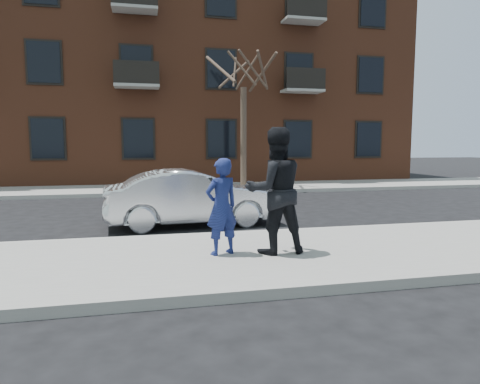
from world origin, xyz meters
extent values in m
plane|color=black|center=(0.00, 0.00, 0.00)|extent=(100.00, 100.00, 0.00)
cube|color=gray|center=(0.00, -0.25, 0.07)|extent=(50.00, 3.50, 0.15)
cube|color=#999691|center=(0.00, 1.55, 0.07)|extent=(50.00, 0.10, 0.15)
cube|color=gray|center=(0.00, 11.25, 0.07)|extent=(50.00, 3.50, 0.15)
cube|color=#999691|center=(0.00, 9.45, 0.07)|extent=(50.00, 0.10, 0.15)
cube|color=brown|center=(2.00, 18.00, 6.00)|extent=(24.00, 10.00, 12.00)
cube|color=black|center=(3.90, 12.94, 2.20)|extent=(1.30, 0.06, 1.70)
cube|color=black|center=(11.50, 12.94, 2.20)|extent=(1.30, 0.06, 1.70)
cube|color=black|center=(3.90, 12.94, 5.40)|extent=(1.30, 0.06, 1.70)
cube|color=black|center=(11.50, 12.94, 5.40)|extent=(1.30, 0.06, 1.70)
cube|color=black|center=(11.50, 12.94, 8.60)|extent=(1.30, 0.06, 1.70)
cylinder|color=#33251E|center=(4.50, 11.00, 2.25)|extent=(0.26, 0.26, 4.20)
imported|color=silver|center=(1.39, 3.20, 0.67)|extent=(4.18, 1.74, 1.35)
imported|color=navy|center=(1.50, -0.18, 0.94)|extent=(0.67, 0.56, 1.58)
cube|color=black|center=(1.37, 0.01, 1.36)|extent=(0.11, 0.14, 0.08)
imported|color=black|center=(2.38, -0.26, 1.19)|extent=(1.03, 0.81, 2.07)
cube|color=black|center=(2.22, -0.09, 1.27)|extent=(0.10, 0.15, 0.06)
camera|label=1|loc=(0.27, -6.94, 1.94)|focal=32.00mm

